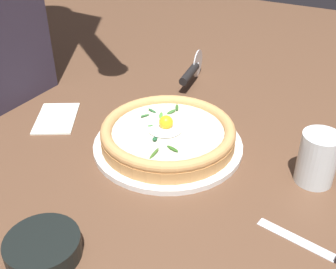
% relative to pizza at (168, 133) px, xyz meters
% --- Properties ---
extents(ground_plane, '(2.40, 2.40, 0.03)m').
position_rel_pizza_xyz_m(ground_plane, '(-0.01, 0.01, -0.05)').
color(ground_plane, brown).
rests_on(ground_plane, ground).
extents(pizza_plate, '(0.32, 0.32, 0.01)m').
position_rel_pizza_xyz_m(pizza_plate, '(0.00, -0.00, -0.03)').
color(pizza_plate, white).
rests_on(pizza_plate, ground).
extents(pizza, '(0.28, 0.28, 0.06)m').
position_rel_pizza_xyz_m(pizza, '(0.00, 0.00, 0.00)').
color(pizza, tan).
rests_on(pizza, pizza_plate).
extents(side_bowl, '(0.12, 0.12, 0.03)m').
position_rel_pizza_xyz_m(side_bowl, '(-0.03, -0.35, -0.02)').
color(side_bowl, black).
rests_on(side_bowl, ground).
extents(pizza_cutter, '(0.03, 0.17, 0.08)m').
position_rel_pizza_xyz_m(pizza_cutter, '(-0.09, 0.30, 0.00)').
color(pizza_cutter, silver).
rests_on(pizza_cutter, ground).
extents(drinking_glass, '(0.07, 0.07, 0.10)m').
position_rel_pizza_xyz_m(drinking_glass, '(0.30, 0.03, 0.01)').
color(drinking_glass, silver).
rests_on(drinking_glass, ground).
extents(folded_napkin, '(0.15, 0.17, 0.01)m').
position_rel_pizza_xyz_m(folded_napkin, '(-0.29, -0.02, -0.03)').
color(folded_napkin, white).
rests_on(folded_napkin, ground).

